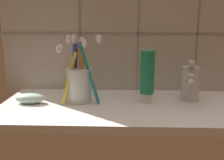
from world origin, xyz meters
The scene contains 6 objects.
sink_counter centered at (0.00, 0.00, 1.00)cm, with size 71.58×28.88×2.00cm, color white.
tile_wall_backsplash centered at (0.01, 14.68, 26.60)cm, with size 81.58×1.72×53.17cm.
toothbrush_cup centered at (-14.89, 2.18, 7.76)cm, with size 12.56×8.95×18.69cm.
toothpaste_tube centered at (3.66, 2.19, 9.48)cm, with size 4.06×3.86×15.07cm.
sink_faucet centered at (15.79, 3.96, 7.34)cm, with size 5.16×10.88×11.10cm.
soap_bar centered at (-28.07, 0.30, 3.38)cm, with size 7.88×4.03×2.76cm, color silver.
Camera 1 is at (-3.48, -63.71, 24.21)cm, focal length 40.00 mm.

